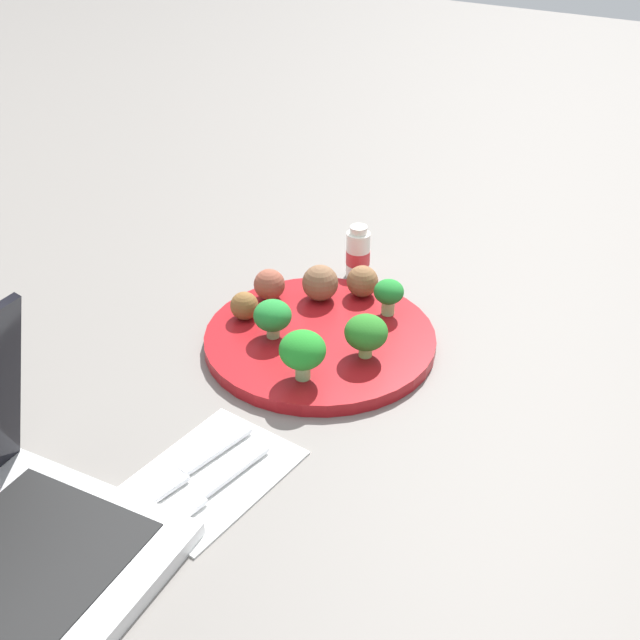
{
  "coord_description": "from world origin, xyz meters",
  "views": [
    {
      "loc": [
        0.71,
        0.42,
        0.56
      ],
      "look_at": [
        0.0,
        0.0,
        0.04
      ],
      "focal_mm": 45.92,
      "sensor_mm": 36.0,
      "label": 1
    }
  ],
  "objects_px": {
    "broccoli_floret_back_left": "(389,293)",
    "meatball_back_right": "(361,281)",
    "meatball_mid_right": "(244,306)",
    "yogurt_bottle": "(358,254)",
    "plate": "(320,339)",
    "meatball_front_right": "(269,285)",
    "knife": "(190,467)",
    "broccoli_floret_far_rim": "(303,351)",
    "broccoli_floret_front_right": "(273,316)",
    "broccoli_floret_mid_right": "(366,333)",
    "meatball_far_rim": "(320,283)",
    "napkin": "(209,475)",
    "fork": "(217,483)"
  },
  "relations": [
    {
      "from": "broccoli_floret_back_left",
      "to": "meatball_back_right",
      "type": "xyz_separation_m",
      "value": [
        -0.02,
        -0.05,
        -0.01
      ]
    },
    {
      "from": "meatball_mid_right",
      "to": "yogurt_bottle",
      "type": "xyz_separation_m",
      "value": [
        -0.19,
        0.06,
        0.0
      ]
    },
    {
      "from": "plate",
      "to": "yogurt_bottle",
      "type": "distance_m",
      "value": 0.18
    },
    {
      "from": "meatball_front_right",
      "to": "knife",
      "type": "height_order",
      "value": "meatball_front_right"
    },
    {
      "from": "broccoli_floret_far_rim",
      "to": "broccoli_floret_front_right",
      "type": "distance_m",
      "value": 0.09
    },
    {
      "from": "broccoli_floret_mid_right",
      "to": "broccoli_floret_far_rim",
      "type": "bearing_deg",
      "value": -28.12
    },
    {
      "from": "meatball_far_rim",
      "to": "meatball_front_right",
      "type": "bearing_deg",
      "value": -60.46
    },
    {
      "from": "meatball_front_right",
      "to": "napkin",
      "type": "bearing_deg",
      "value": 22.68
    },
    {
      "from": "meatball_back_right",
      "to": "plate",
      "type": "bearing_deg",
      "value": 1.14
    },
    {
      "from": "meatball_back_right",
      "to": "knife",
      "type": "bearing_deg",
      "value": 1.03
    },
    {
      "from": "meatball_mid_right",
      "to": "meatball_back_right",
      "type": "xyz_separation_m",
      "value": [
        -0.12,
        0.1,
        0.0
      ]
    },
    {
      "from": "broccoli_floret_front_right",
      "to": "meatball_far_rim",
      "type": "relative_size",
      "value": 1.03
    },
    {
      "from": "yogurt_bottle",
      "to": "broccoli_floret_back_left",
      "type": "bearing_deg",
      "value": 45.2
    },
    {
      "from": "meatball_front_right",
      "to": "meatball_back_right",
      "type": "bearing_deg",
      "value": 124.9
    },
    {
      "from": "broccoli_floret_mid_right",
      "to": "broccoli_floret_front_right",
      "type": "distance_m",
      "value": 0.12
    },
    {
      "from": "broccoli_floret_front_right",
      "to": "meatball_back_right",
      "type": "height_order",
      "value": "broccoli_floret_front_right"
    },
    {
      "from": "broccoli_floret_front_right",
      "to": "meatball_far_rim",
      "type": "xyz_separation_m",
      "value": [
        -0.11,
        0.0,
        -0.01
      ]
    },
    {
      "from": "plate",
      "to": "broccoli_floret_front_right",
      "type": "xyz_separation_m",
      "value": [
        0.03,
        -0.05,
        0.04
      ]
    },
    {
      "from": "meatball_back_right",
      "to": "knife",
      "type": "distance_m",
      "value": 0.37
    },
    {
      "from": "plate",
      "to": "broccoli_floret_front_right",
      "type": "relative_size",
      "value": 5.84
    },
    {
      "from": "broccoli_floret_front_right",
      "to": "napkin",
      "type": "height_order",
      "value": "broccoli_floret_front_right"
    },
    {
      "from": "meatball_front_right",
      "to": "broccoli_floret_mid_right",
      "type": "bearing_deg",
      "value": 72.65
    },
    {
      "from": "plate",
      "to": "meatball_far_rim",
      "type": "bearing_deg",
      "value": -149.61
    },
    {
      "from": "broccoli_floret_far_rim",
      "to": "meatball_front_right",
      "type": "relative_size",
      "value": 1.44
    },
    {
      "from": "meatball_back_right",
      "to": "yogurt_bottle",
      "type": "height_order",
      "value": "yogurt_bottle"
    },
    {
      "from": "broccoli_floret_back_left",
      "to": "meatball_back_right",
      "type": "relative_size",
      "value": 1.13
    },
    {
      "from": "broccoli_floret_front_right",
      "to": "meatball_far_rim",
      "type": "bearing_deg",
      "value": 178.1
    },
    {
      "from": "knife",
      "to": "meatball_mid_right",
      "type": "bearing_deg",
      "value": -156.95
    },
    {
      "from": "broccoli_floret_far_rim",
      "to": "meatball_back_right",
      "type": "bearing_deg",
      "value": -170.97
    },
    {
      "from": "napkin",
      "to": "meatball_back_right",
      "type": "bearing_deg",
      "value": -175.91
    },
    {
      "from": "yogurt_bottle",
      "to": "broccoli_floret_far_rim",
      "type": "bearing_deg",
      "value": 15.28
    },
    {
      "from": "plate",
      "to": "meatball_back_right",
      "type": "height_order",
      "value": "meatball_back_right"
    },
    {
      "from": "broccoli_floret_far_rim",
      "to": "meatball_mid_right",
      "type": "height_order",
      "value": "broccoli_floret_far_rim"
    },
    {
      "from": "meatball_far_rim",
      "to": "meatball_front_right",
      "type": "relative_size",
      "value": 1.15
    },
    {
      "from": "broccoli_floret_mid_right",
      "to": "knife",
      "type": "height_order",
      "value": "broccoli_floret_mid_right"
    },
    {
      "from": "meatball_far_rim",
      "to": "yogurt_bottle",
      "type": "bearing_deg",
      "value": -179.79
    },
    {
      "from": "meatball_front_right",
      "to": "meatball_mid_right",
      "type": "height_order",
      "value": "meatball_front_right"
    },
    {
      "from": "meatball_front_right",
      "to": "yogurt_bottle",
      "type": "xyz_separation_m",
      "value": [
        -0.14,
        0.06,
        -0.0
      ]
    },
    {
      "from": "meatball_front_right",
      "to": "knife",
      "type": "distance_m",
      "value": 0.32
    },
    {
      "from": "napkin",
      "to": "broccoli_floret_front_right",
      "type": "bearing_deg",
      "value": -162.51
    },
    {
      "from": "fork",
      "to": "yogurt_bottle",
      "type": "height_order",
      "value": "yogurt_bottle"
    },
    {
      "from": "broccoli_floret_far_rim",
      "to": "meatball_mid_right",
      "type": "xyz_separation_m",
      "value": [
        -0.07,
        -0.13,
        -0.02
      ]
    },
    {
      "from": "fork",
      "to": "yogurt_bottle",
      "type": "distance_m",
      "value": 0.45
    },
    {
      "from": "broccoli_floret_mid_right",
      "to": "broccoli_floret_back_left",
      "type": "height_order",
      "value": "broccoli_floret_mid_right"
    },
    {
      "from": "meatball_mid_right",
      "to": "meatball_back_right",
      "type": "distance_m",
      "value": 0.16
    },
    {
      "from": "broccoli_floret_mid_right",
      "to": "meatball_front_right",
      "type": "xyz_separation_m",
      "value": [
        -0.05,
        -0.17,
        -0.01
      ]
    },
    {
      "from": "meatball_front_right",
      "to": "napkin",
      "type": "distance_m",
      "value": 0.32
    },
    {
      "from": "meatball_far_rim",
      "to": "fork",
      "type": "distance_m",
      "value": 0.35
    },
    {
      "from": "plate",
      "to": "broccoli_floret_far_rim",
      "type": "height_order",
      "value": "broccoli_floret_far_rim"
    },
    {
      "from": "meatball_mid_right",
      "to": "fork",
      "type": "bearing_deg",
      "value": 29.43
    }
  ]
}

